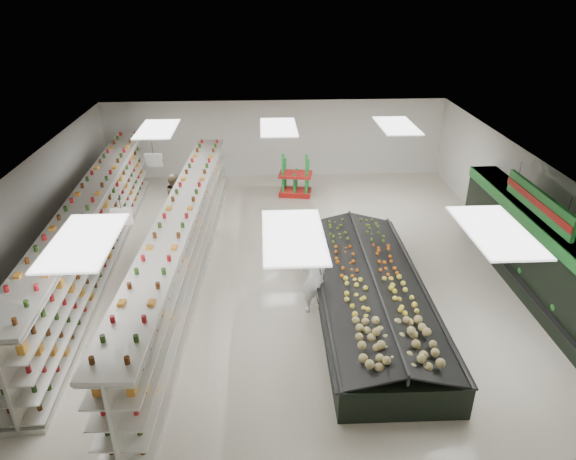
{
  "coord_description": "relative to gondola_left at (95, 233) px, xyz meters",
  "views": [
    {
      "loc": [
        -0.58,
        -12.82,
        7.66
      ],
      "look_at": [
        0.13,
        0.36,
        1.13
      ],
      "focal_mm": 32.0,
      "sensor_mm": 36.0,
      "label": 1
    }
  ],
  "objects": [
    {
      "name": "wall_back",
      "position": [
        5.44,
        7.32,
        0.58
      ],
      "size": [
        14.0,
        0.02,
        3.2
      ],
      "primitive_type": "cube",
      "color": "silver",
      "rests_on": "floor"
    },
    {
      "name": "produce_island",
      "position": [
        7.52,
        -2.71,
        -0.51
      ],
      "size": [
        2.8,
        7.51,
        1.12
      ],
      "rotation": [
        0.0,
        0.0,
        -0.01
      ],
      "color": "black",
      "rests_on": "floor"
    },
    {
      "name": "wall_right",
      "position": [
        12.44,
        -0.68,
        0.58
      ],
      "size": [
        0.02,
        16.0,
        3.2
      ],
      "primitive_type": "cube",
      "color": "silver",
      "rests_on": "floor"
    },
    {
      "name": "gondola_center",
      "position": [
        2.69,
        -1.12,
        -0.0
      ],
      "size": [
        1.55,
        12.79,
        2.21
      ],
      "rotation": [
        0.0,
        0.0,
        -0.05
      ],
      "color": "silver",
      "rests_on": "floor"
    },
    {
      "name": "gondola_left",
      "position": [
        0.0,
        0.0,
        0.0
      ],
      "size": [
        1.45,
        12.85,
        2.22
      ],
      "rotation": [
        0.0,
        0.0,
        0.04
      ],
      "color": "silver",
      "rests_on": "floor"
    },
    {
      "name": "ceiling",
      "position": [
        5.44,
        -0.68,
        2.18
      ],
      "size": [
        14.0,
        16.0,
        0.02
      ],
      "primitive_type": "cube",
      "color": "white",
      "rests_on": "wall_back"
    },
    {
      "name": "floor",
      "position": [
        5.44,
        -0.68,
        -1.02
      ],
      "size": [
        16.0,
        16.0,
        0.0
      ],
      "primitive_type": "plane",
      "color": "beige",
      "rests_on": "ground"
    },
    {
      "name": "produce_wall_case",
      "position": [
        11.97,
        -2.18,
        0.22
      ],
      "size": [
        0.93,
        8.0,
        2.2
      ],
      "color": "black",
      "rests_on": "floor"
    },
    {
      "name": "aisle_sign_far",
      "position": [
        1.64,
        1.32,
        1.73
      ],
      "size": [
        0.52,
        0.06,
        0.75
      ],
      "color": "white",
      "rests_on": "ceiling"
    },
    {
      "name": "wall_left",
      "position": [
        -1.56,
        -0.68,
        0.58
      ],
      "size": [
        0.02,
        16.0,
        3.2
      ],
      "primitive_type": "cube",
      "color": "silver",
      "rests_on": "floor"
    },
    {
      "name": "shopper_main",
      "position": [
        6.09,
        -2.65,
        -0.05
      ],
      "size": [
        0.83,
        0.7,
        1.94
      ],
      "primitive_type": "imported",
      "rotation": [
        0.0,
        0.0,
        3.53
      ],
      "color": "silver",
      "rests_on": "floor"
    },
    {
      "name": "soda_endcap",
      "position": [
        6.15,
        5.08,
        -0.25
      ],
      "size": [
        1.37,
        1.05,
        1.59
      ],
      "rotation": [
        0.0,
        0.0,
        -0.18
      ],
      "color": "#AC1813",
      "rests_on": "floor"
    },
    {
      "name": "hortifruti_banner",
      "position": [
        11.69,
        -2.18,
        1.63
      ],
      "size": [
        0.12,
        3.2,
        0.95
      ],
      "color": "#217D2E",
      "rests_on": "ceiling"
    },
    {
      "name": "aisle_sign_near",
      "position": [
        1.64,
        -2.68,
        1.73
      ],
      "size": [
        0.52,
        0.06,
        0.75
      ],
      "color": "white",
      "rests_on": "ceiling"
    },
    {
      "name": "shopper_background",
      "position": [
        1.87,
        3.03,
        -0.18
      ],
      "size": [
        0.56,
        0.85,
        1.68
      ],
      "primitive_type": "imported",
      "rotation": [
        0.0,
        0.0,
        1.5
      ],
      "color": "#9B7C5F",
      "rests_on": "floor"
    }
  ]
}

